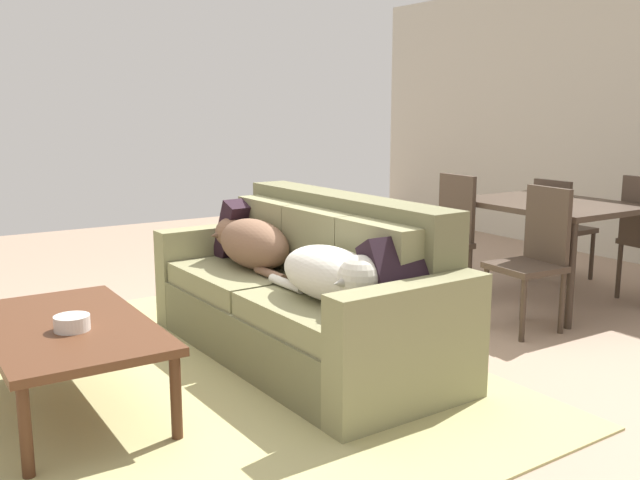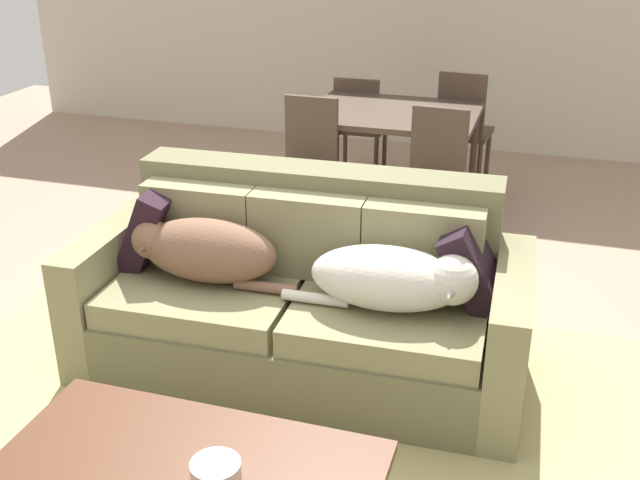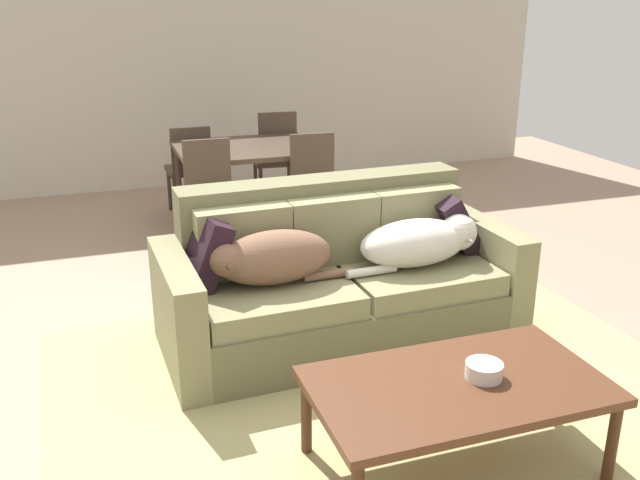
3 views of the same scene
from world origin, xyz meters
TOP-DOWN VIEW (x-y plane):
  - ground_plane at (0.00, 0.00)m, footprint 10.00×10.00m
  - back_partition at (0.00, 4.00)m, footprint 8.00×0.12m
  - area_rug at (0.17, -0.87)m, footprint 3.47×3.26m
  - couch at (0.16, 0.07)m, footprint 2.14×0.97m
  - dog_on_left_cushion at (-0.28, -0.07)m, footprint 0.83×0.33m
  - dog_on_right_cushion at (0.64, -0.07)m, footprint 0.86×0.37m
  - throw_pillow_by_left_arm at (-0.63, 0.08)m, footprint 0.31×0.43m
  - throw_pillow_by_right_arm at (0.95, 0.14)m, footprint 0.31×0.39m
  - coffee_table at (0.21, -1.30)m, footprint 1.26×0.72m
  - bowl_on_coffee_table at (0.33, -1.31)m, footprint 0.16×0.16m
  - dining_table at (0.13, 2.20)m, footprint 1.18×0.95m
  - dining_chair_near_left at (-0.31, 1.57)m, footprint 0.40×0.40m
  - dining_chair_near_right at (0.53, 1.57)m, footprint 0.42×0.42m
  - dining_chair_far_left at (-0.28, 2.81)m, footprint 0.41×0.41m
  - dining_chair_far_right at (0.55, 2.81)m, footprint 0.44×0.44m

SIDE VIEW (x-z plane):
  - ground_plane at x=0.00m, z-range 0.00..0.00m
  - area_rug at x=0.17m, z-range 0.00..0.01m
  - couch at x=0.16m, z-range -0.11..0.82m
  - coffee_table at x=0.21m, z-range 0.18..0.61m
  - bowl_on_coffee_table at x=0.33m, z-range 0.44..0.51m
  - dining_chair_far_left at x=-0.28m, z-range 0.05..0.90m
  - dining_chair_near_right at x=0.53m, z-range 0.04..0.97m
  - dining_chair_near_left at x=-0.31m, z-range 0.04..0.99m
  - dining_chair_far_right at x=0.55m, z-range 0.05..0.99m
  - dog_on_right_cushion at x=0.64m, z-range 0.46..0.75m
  - dog_on_left_cushion at x=-0.28m, z-range 0.46..0.77m
  - throw_pillow_by_right_arm at x=0.95m, z-range 0.43..0.83m
  - throw_pillow_by_left_arm at x=-0.63m, z-range 0.43..0.85m
  - dining_table at x=0.13m, z-range 0.30..1.06m
  - back_partition at x=0.00m, z-range 0.00..2.70m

